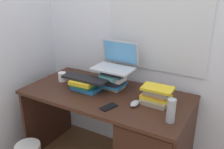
% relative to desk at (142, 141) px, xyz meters
% --- Properties ---
extents(wall_back, '(6.00, 0.06, 2.60)m').
position_rel_desk_xyz_m(wall_back, '(-0.37, 0.43, 0.89)').
color(wall_back, silver).
rests_on(wall_back, ground).
extents(wall_left, '(0.05, 6.00, 2.60)m').
position_rel_desk_xyz_m(wall_left, '(-1.30, 0.03, 0.89)').
color(wall_left, silver).
rests_on(wall_left, ground).
extents(desk, '(1.44, 0.72, 0.76)m').
position_rel_desk_xyz_m(desk, '(0.00, 0.00, 0.00)').
color(desk, '#381E14').
rests_on(desk, ground).
extents(book_stack_tall, '(0.24, 0.22, 0.18)m').
position_rel_desk_xyz_m(book_stack_tall, '(-0.37, 0.15, 0.43)').
color(book_stack_tall, gray).
rests_on(book_stack_tall, desk).
extents(book_stack_keyboard_riser, '(0.25, 0.19, 0.10)m').
position_rel_desk_xyz_m(book_stack_keyboard_riser, '(-0.57, -0.00, 0.39)').
color(book_stack_keyboard_riser, '#2672B2').
rests_on(book_stack_keyboard_riser, desk).
extents(book_stack_side, '(0.25, 0.19, 0.14)m').
position_rel_desk_xyz_m(book_stack_side, '(0.07, 0.07, 0.41)').
color(book_stack_side, gray).
rests_on(book_stack_side, desk).
extents(laptop, '(0.35, 0.27, 0.23)m').
position_rel_desk_xyz_m(laptop, '(-0.37, 0.20, 0.58)').
color(laptop, '#B7BABF').
rests_on(laptop, book_stack_tall).
extents(keyboard, '(0.42, 0.15, 0.02)m').
position_rel_desk_xyz_m(keyboard, '(-0.56, -0.00, 0.45)').
color(keyboard, black).
rests_on(keyboard, book_stack_keyboard_riser).
extents(computer_mouse, '(0.06, 0.10, 0.04)m').
position_rel_desk_xyz_m(computer_mouse, '(-0.06, -0.05, 0.36)').
color(computer_mouse, '#A5A8AD').
rests_on(computer_mouse, desk).
extents(mug, '(0.11, 0.07, 0.09)m').
position_rel_desk_xyz_m(mug, '(-0.87, 0.05, 0.39)').
color(mug, white).
rests_on(mug, desk).
extents(water_bottle, '(0.06, 0.06, 0.17)m').
position_rel_desk_xyz_m(water_bottle, '(0.25, -0.14, 0.43)').
color(water_bottle, '#999EA5').
rests_on(water_bottle, desk).
extents(cell_phone, '(0.11, 0.15, 0.01)m').
position_rel_desk_xyz_m(cell_phone, '(-0.22, -0.18, 0.35)').
color(cell_phone, black).
rests_on(cell_phone, desk).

